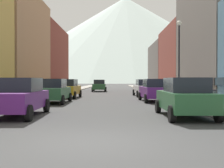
{
  "coord_description": "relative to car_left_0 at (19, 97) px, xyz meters",
  "views": [
    {
      "loc": [
        0.61,
        -7.3,
        1.66
      ],
      "look_at": [
        0.32,
        32.0,
        1.16
      ],
      "focal_mm": 43.98,
      "sensor_mm": 36.0,
      "label": 1
    }
  ],
  "objects": [
    {
      "name": "pedestrian_0",
      "position": [
        10.05,
        12.09,
        0.02
      ],
      "size": [
        0.36,
        0.36,
        1.68
      ],
      "color": "navy",
      "rests_on": "sidewalk_right"
    },
    {
      "name": "car_driving_0",
      "position": [
        2.2,
        28.66,
        0.0
      ],
      "size": [
        2.06,
        4.4,
        1.78
      ],
      "color": "#265933",
      "rests_on": "ground"
    },
    {
      "name": "storefront_left_3",
      "position": [
        -8.05,
        29.18,
        3.84
      ],
      "size": [
        9.0,
        13.88,
        9.82
      ],
      "color": "brown",
      "rests_on": "ground"
    },
    {
      "name": "storefront_right_2",
      "position": [
        15.82,
        23.94,
        3.33
      ],
      "size": [
        9.33,
        12.11,
        8.77
      ],
      "color": "brown",
      "rests_on": "ground"
    },
    {
      "name": "trash_bin_right",
      "position": [
        10.15,
        3.48,
        -0.26
      ],
      "size": [
        0.59,
        0.59,
        0.98
      ],
      "color": "#4C5156",
      "rests_on": "sidewalk_right"
    },
    {
      "name": "car_right_1",
      "position": [
        7.6,
        8.85,
        0.0
      ],
      "size": [
        2.22,
        4.47,
        1.78
      ],
      "color": "#591E72",
      "rests_on": "ground"
    },
    {
      "name": "storefront_right_3",
      "position": [
        14.66,
        36.74,
        3.08
      ],
      "size": [
        7.03,
        12.9,
        8.26
      ],
      "color": "#66605B",
      "rests_on": "ground"
    },
    {
      "name": "car_left_2",
      "position": [
        -0.0,
        13.4,
        0.0
      ],
      "size": [
        2.18,
        4.45,
        1.78
      ],
      "color": "#B28419",
      "rests_on": "ground"
    },
    {
      "name": "car_left_0",
      "position": [
        0.0,
        0.0,
        0.0
      ],
      "size": [
        2.18,
        4.45,
        1.78
      ],
      "color": "#591E72",
      "rests_on": "ground"
    },
    {
      "name": "car_right_2",
      "position": [
        7.6,
        15.97,
        0.0
      ],
      "size": [
        2.24,
        4.48,
        1.78
      ],
      "color": "silver",
      "rests_on": "ground"
    },
    {
      "name": "ground_plane",
      "position": [
        3.8,
        -5.4,
        -0.9
      ],
      "size": [
        400.0,
        400.0,
        0.0
      ],
      "primitive_type": "plane",
      "color": "#3D3D3D"
    },
    {
      "name": "potted_plant_0",
      "position": [
        10.8,
        9.38,
        -0.4
      ],
      "size": [
        0.54,
        0.54,
        0.78
      ],
      "color": "brown",
      "rests_on": "sidewalk_right"
    },
    {
      "name": "sidewalk_left",
      "position": [
        -2.45,
        29.6,
        -0.82
      ],
      "size": [
        2.5,
        100.0,
        0.15
      ],
      "primitive_type": "cube",
      "color": "gray",
      "rests_on": "ground"
    },
    {
      "name": "pedestrian_1",
      "position": [
        10.05,
        11.81,
        0.03
      ],
      "size": [
        0.36,
        0.36,
        1.69
      ],
      "color": "maroon",
      "rests_on": "sidewalk_right"
    },
    {
      "name": "car_right_0",
      "position": [
        7.6,
        -0.33,
        0.0
      ],
      "size": [
        2.08,
        4.41,
        1.78
      ],
      "color": "#265933",
      "rests_on": "ground"
    },
    {
      "name": "mountain_backdrop",
      "position": [
        15.44,
        254.6,
        40.38
      ],
      "size": [
        253.58,
        253.58,
        82.56
      ],
      "primitive_type": "cone",
      "color": "silver",
      "rests_on": "ground"
    },
    {
      "name": "streetlamp_right",
      "position": [
        9.15,
        7.3,
        3.09
      ],
      "size": [
        0.36,
        0.36,
        5.86
      ],
      "color": "black",
      "rests_on": "sidewalk_right"
    },
    {
      "name": "car_left_1",
      "position": [
        0.0,
        7.26,
        0.0
      ],
      "size": [
        2.08,
        4.41,
        1.78
      ],
      "color": "#265933",
      "rests_on": "ground"
    },
    {
      "name": "sidewalk_right",
      "position": [
        10.05,
        29.6,
        -0.82
      ],
      "size": [
        2.5,
        100.0,
        0.15
      ],
      "primitive_type": "cube",
      "color": "gray",
      "rests_on": "ground"
    }
  ]
}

